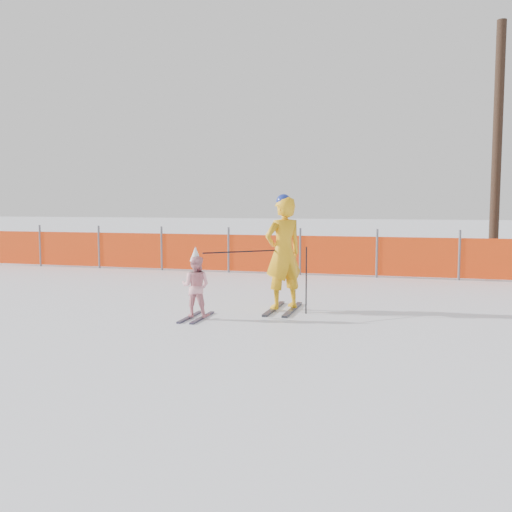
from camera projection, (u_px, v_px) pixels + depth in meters
The scene contains 5 objects.
ground at pixel (248, 319), 9.42m from camera, with size 120.00×120.00×0.00m, color white.
adult at pixel (283, 252), 10.08m from camera, with size 0.85×1.38×2.07m.
child at pixel (196, 286), 9.43m from camera, with size 0.51×0.99×1.20m.
ski_poles at pixel (271, 265), 9.77m from camera, with size 1.62×0.92×1.16m.
safety_fence at pixel (222, 252), 15.72m from camera, with size 15.78×0.06×1.25m.
Camera 1 is at (2.59, -8.92, 1.91)m, focal length 40.00 mm.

